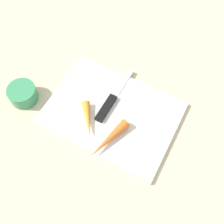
% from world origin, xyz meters
% --- Properties ---
extents(ground_plane, '(1.40, 1.40, 0.00)m').
position_xyz_m(ground_plane, '(0.00, 0.00, 0.00)').
color(ground_plane, '#C6B793').
extents(cutting_board, '(0.36, 0.26, 0.01)m').
position_xyz_m(cutting_board, '(0.00, 0.00, 0.01)').
color(cutting_board, silver).
rests_on(cutting_board, ground_plane).
extents(knife, '(0.02, 0.20, 0.01)m').
position_xyz_m(knife, '(0.02, -0.01, 0.02)').
color(knife, '#B7B7BC').
rests_on(knife, cutting_board).
extents(carrot_long, '(0.06, 0.13, 0.03)m').
position_xyz_m(carrot_long, '(-0.03, 0.08, 0.03)').
color(carrot_long, orange).
rests_on(carrot_long, cutting_board).
extents(carrot_short, '(0.08, 0.10, 0.02)m').
position_xyz_m(carrot_short, '(0.04, 0.06, 0.02)').
color(carrot_short, orange).
rests_on(carrot_short, cutting_board).
extents(small_bowl, '(0.08, 0.08, 0.05)m').
position_xyz_m(small_bowl, '(0.25, 0.08, 0.02)').
color(small_bowl, '#388C59').
rests_on(small_bowl, ground_plane).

